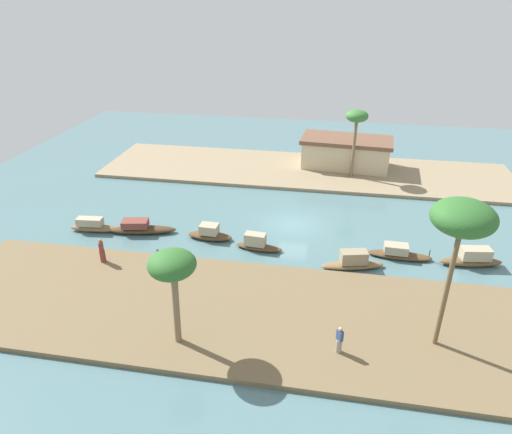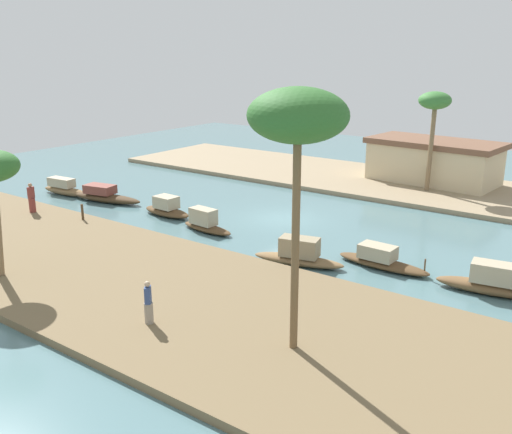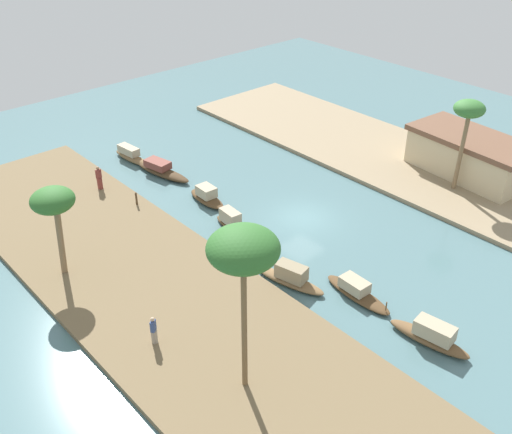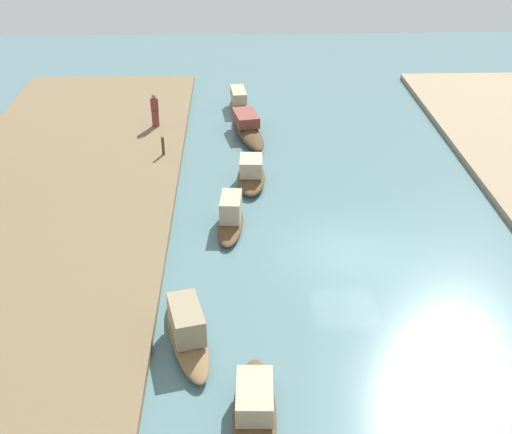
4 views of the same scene
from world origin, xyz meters
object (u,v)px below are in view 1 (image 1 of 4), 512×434
object	(u,v)px
mooring_post	(158,255)
palm_tree_right_tall	(357,119)
sampan_downstream_large	(257,244)
sampan_upstream_small	(210,234)
person_by_mooring	(102,252)
sampan_with_red_awning	(141,228)
riverside_building	(346,152)
palm_tree_left_near	(172,267)
palm_tree_left_far	(463,220)
sampan_midstream	(473,258)
person_on_near_bank	(339,341)
sampan_with_tall_canopy	(94,226)
sampan_foreground	(398,253)
sampan_open_hull	(353,262)

from	to	relation	value
mooring_post	palm_tree_right_tall	size ratio (longest dim) A/B	0.14
mooring_post	sampan_downstream_large	bearing A→B (deg)	26.97
sampan_upstream_small	person_by_mooring	bearing A→B (deg)	-139.44
sampan_downstream_large	person_by_mooring	bearing A→B (deg)	-153.69
mooring_post	sampan_with_red_awning	bearing A→B (deg)	126.59
sampan_with_red_awning	riverside_building	bearing A→B (deg)	36.61
palm_tree_left_near	palm_tree_right_tall	distance (m)	27.29
sampan_with_red_awning	palm_tree_left_far	world-z (taller)	palm_tree_left_far
sampan_midstream	person_on_near_bank	distance (m)	13.72
mooring_post	palm_tree_left_near	bearing A→B (deg)	-61.45
person_by_mooring	palm_tree_left_far	size ratio (longest dim) A/B	0.21
sampan_with_red_awning	palm_tree_right_tall	xyz separation A→B (m)	(16.25, 14.35, 5.64)
person_on_near_bank	palm_tree_left_far	xyz separation A→B (m)	(5.02, 1.56, 6.63)
sampan_midstream	sampan_with_tall_canopy	bearing A→B (deg)	171.69
sampan_with_red_awning	riverside_building	size ratio (longest dim) A/B	0.56
sampan_with_tall_canopy	palm_tree_right_tall	xyz separation A→B (m)	(19.93, 14.75, 5.60)
person_on_near_bank	mooring_post	distance (m)	14.02
person_on_near_bank	palm_tree_left_near	size ratio (longest dim) A/B	0.29
sampan_downstream_large	palm_tree_left_near	world-z (taller)	palm_tree_left_near
sampan_midstream	palm_tree_left_near	xyz separation A→B (m)	(-17.35, -10.91, 4.33)
person_on_near_bank	palm_tree_left_near	bearing A→B (deg)	55.39
sampan_with_tall_canopy	mooring_post	size ratio (longest dim) A/B	4.63
sampan_foreground	sampan_with_red_awning	distance (m)	19.41
riverside_building	sampan_upstream_small	bearing A→B (deg)	-115.74
person_by_mooring	sampan_upstream_small	bearing A→B (deg)	114.55
sampan_midstream	palm_tree_right_tall	distance (m)	17.67
person_by_mooring	palm_tree_left_far	bearing A→B (deg)	64.65
palm_tree_right_tall	person_by_mooring	bearing A→B (deg)	-131.42
sampan_upstream_small	sampan_midstream	xyz separation A→B (m)	(18.76, -0.42, 0.10)
sampan_upstream_small	palm_tree_right_tall	world-z (taller)	palm_tree_right_tall
sampan_open_hull	person_on_near_bank	distance (m)	8.65
sampan_with_red_awning	sampan_open_hull	distance (m)	16.35
sampan_midstream	person_on_near_bank	bearing A→B (deg)	-139.04
person_by_mooring	riverside_building	world-z (taller)	riverside_building
sampan_with_red_awning	sampan_with_tall_canopy	world-z (taller)	sampan_with_tall_canopy
palm_tree_left_near	sampan_midstream	bearing A→B (deg)	32.15
sampan_open_hull	palm_tree_left_near	size ratio (longest dim) A/B	0.83
sampan_upstream_small	sampan_open_hull	distance (m)	10.89
sampan_downstream_large	person_by_mooring	world-z (taller)	person_by_mooring
sampan_with_tall_canopy	palm_tree_left_far	xyz separation A→B (m)	(24.07, -8.82, 7.19)
sampan_downstream_large	sampan_open_hull	world-z (taller)	sampan_open_hull
sampan_downstream_large	palm_tree_right_tall	xyz separation A→B (m)	(6.87, 15.21, 5.58)
mooring_post	palm_tree_right_tall	world-z (taller)	palm_tree_right_tall
sampan_foreground	sampan_with_red_awning	size ratio (longest dim) A/B	0.84
sampan_with_red_awning	sampan_upstream_small	distance (m)	5.55
sampan_foreground	person_on_near_bank	xyz separation A→B (m)	(-4.05, -10.54, 0.65)
palm_tree_left_near	sampan_open_hull	bearing A→B (deg)	44.52
sampan_foreground	riverside_building	distance (m)	17.75
sampan_foreground	person_by_mooring	distance (m)	20.60
sampan_foreground	palm_tree_right_tall	size ratio (longest dim) A/B	0.68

